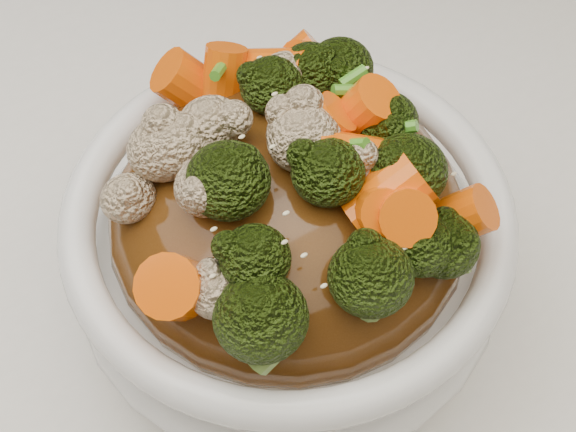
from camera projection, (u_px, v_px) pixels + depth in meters
tablecloth at (306, 379)px, 0.44m from camera, size 1.20×0.80×0.04m
bowl at (288, 253)px, 0.42m from camera, size 0.21×0.21×0.08m
sauce_base at (288, 220)px, 0.39m from camera, size 0.17×0.17×0.09m
carrots at (288, 134)px, 0.35m from camera, size 0.17×0.17×0.05m
broccoli at (288, 136)px, 0.35m from camera, size 0.17×0.17×0.04m
cauliflower at (288, 139)px, 0.35m from camera, size 0.17×0.17×0.03m
scallions at (288, 133)px, 0.35m from camera, size 0.13×0.13×0.02m
sesame_seeds at (288, 133)px, 0.35m from camera, size 0.15×0.15×0.01m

